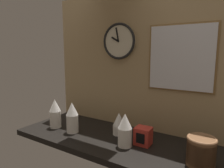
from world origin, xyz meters
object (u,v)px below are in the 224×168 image
(cup_stack_far_left, at_px, (55,113))
(napkin_dispenser, at_px, (143,136))
(cup_stack_left, at_px, (72,117))
(bowl_stack_far_right, at_px, (201,151))
(wall_clock, at_px, (119,41))
(menu_board, at_px, (181,58))
(cup_stack_center, at_px, (119,124))
(cup_stack_center_right, at_px, (125,130))

(cup_stack_far_left, relative_size, napkin_dispenser, 1.99)
(cup_stack_left, distance_m, napkin_dispenser, 0.54)
(bowl_stack_far_right, distance_m, wall_clock, 0.94)
(napkin_dispenser, bearing_deg, menu_board, 56.78)
(menu_board, bearing_deg, cup_stack_left, -154.52)
(cup_stack_left, xyz_separation_m, wall_clock, (0.21, 0.32, 0.56))
(wall_clock, bearing_deg, cup_stack_left, -123.96)
(cup_stack_far_left, height_order, cup_stack_center, cup_stack_far_left)
(bowl_stack_far_right, bearing_deg, cup_stack_far_left, -178.86)
(cup_stack_center_right, height_order, wall_clock, wall_clock)
(cup_stack_far_left, distance_m, bowl_stack_far_right, 1.07)
(cup_stack_center_right, height_order, bowl_stack_far_right, cup_stack_center_right)
(cup_stack_far_left, bearing_deg, cup_stack_left, -0.62)
(cup_stack_center_right, xyz_separation_m, napkin_dispenser, (0.09, 0.08, -0.05))
(cup_stack_far_left, distance_m, napkin_dispenser, 0.72)
(cup_stack_far_left, relative_size, menu_board, 0.50)
(cup_stack_center, bearing_deg, cup_stack_far_left, -163.78)
(cup_stack_left, xyz_separation_m, napkin_dispenser, (0.53, 0.09, -0.06))
(cup_stack_far_left, distance_m, cup_stack_center_right, 0.62)
(wall_clock, bearing_deg, napkin_dispenser, -35.73)
(cup_stack_center_right, distance_m, napkin_dispenser, 0.13)
(cup_stack_far_left, distance_m, cup_stack_center, 0.52)
(cup_stack_center_right, relative_size, bowl_stack_far_right, 1.37)
(bowl_stack_far_right, height_order, menu_board, menu_board)
(cup_stack_left, relative_size, cup_stack_center_right, 1.06)
(cup_stack_left, height_order, wall_clock, wall_clock)
(napkin_dispenser, bearing_deg, cup_stack_center, 165.00)
(wall_clock, bearing_deg, cup_stack_center, -59.00)
(bowl_stack_far_right, distance_m, menu_board, 0.59)
(cup_stack_left, xyz_separation_m, cup_stack_center, (0.32, 0.15, -0.03))
(cup_stack_center, height_order, cup_stack_center_right, cup_stack_center_right)
(cup_stack_far_left, xyz_separation_m, cup_stack_center, (0.50, 0.14, -0.03))
(cup_stack_center_right, xyz_separation_m, wall_clock, (-0.23, 0.31, 0.57))
(bowl_stack_far_right, height_order, wall_clock, wall_clock)
(cup_stack_left, height_order, menu_board, menu_board)
(cup_stack_center_right, bearing_deg, cup_stack_center, 131.63)
(cup_stack_left, distance_m, cup_stack_center_right, 0.44)
(cup_stack_center, xyz_separation_m, bowl_stack_far_right, (0.57, -0.12, 0.00))
(cup_stack_center, bearing_deg, cup_stack_left, -155.03)
(bowl_stack_far_right, bearing_deg, menu_board, 123.38)
(cup_stack_left, bearing_deg, wall_clock, 56.04)
(cup_stack_far_left, xyz_separation_m, napkin_dispenser, (0.71, 0.09, -0.06))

